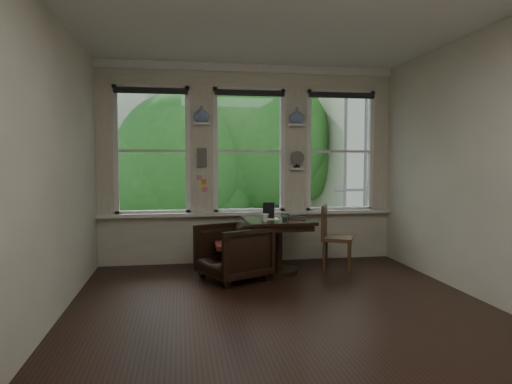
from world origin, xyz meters
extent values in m
plane|color=black|center=(0.00, 0.00, 0.00)|extent=(4.50, 4.50, 0.00)
plane|color=silver|center=(0.00, 0.00, 3.00)|extent=(4.50, 4.50, 0.00)
plane|color=beige|center=(0.00, 2.25, 1.50)|extent=(4.50, 0.00, 4.50)
plane|color=beige|center=(0.00, -2.25, 1.50)|extent=(4.50, 0.00, 4.50)
plane|color=beige|center=(-2.25, 0.00, 1.50)|extent=(0.00, 4.50, 4.50)
plane|color=beige|center=(2.25, 0.00, 1.50)|extent=(0.00, 4.50, 4.50)
cube|color=white|center=(-0.72, 2.15, 2.10)|extent=(0.26, 0.16, 0.03)
cube|color=white|center=(0.72, 2.15, 2.10)|extent=(0.26, 0.16, 0.03)
cube|color=#59544F|center=(-0.72, 2.18, 1.60)|extent=(0.14, 0.06, 0.28)
imported|color=silver|center=(-0.72, 2.15, 2.24)|extent=(0.24, 0.24, 0.25)
imported|color=silver|center=(0.72, 2.15, 2.24)|extent=(0.24, 0.24, 0.25)
imported|color=black|center=(-0.38, 1.16, 0.36)|extent=(1.06, 1.05, 0.73)
cube|color=maroon|center=(-0.38, 1.16, 0.45)|extent=(0.45, 0.45, 0.06)
imported|color=black|center=(0.48, 1.36, 0.76)|extent=(0.41, 0.34, 0.03)
imported|color=white|center=(0.05, 1.19, 0.80)|extent=(0.13, 0.13, 0.10)
imported|color=white|center=(0.34, 1.27, 0.80)|extent=(0.13, 0.13, 0.09)
cube|color=black|center=(0.17, 1.52, 0.86)|extent=(0.18, 0.13, 0.22)
cube|color=silver|center=(0.17, 1.46, 0.75)|extent=(0.24, 0.32, 0.00)
camera|label=1|loc=(-1.05, -4.69, 1.56)|focal=32.00mm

